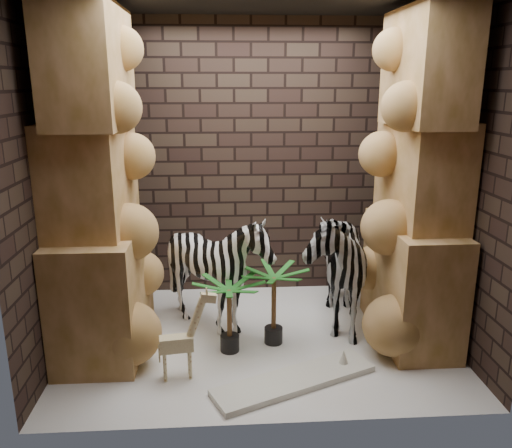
{
  "coord_description": "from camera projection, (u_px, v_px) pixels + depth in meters",
  "views": [
    {
      "loc": [
        -0.32,
        -4.37,
        2.34
      ],
      "look_at": [
        -0.02,
        0.15,
        1.08
      ],
      "focal_mm": 36.12,
      "sensor_mm": 36.0,
      "label": 1
    }
  ],
  "objects": [
    {
      "name": "wall_back",
      "position": [
        251.0,
        161.0,
        5.65
      ],
      "size": [
        3.5,
        0.0,
        3.5
      ],
      "primitive_type": "plane",
      "rotation": [
        1.57,
        0.0,
        0.0
      ],
      "color": "black",
      "rests_on": "ground"
    },
    {
      "name": "palm_front",
      "position": [
        274.0,
        306.0,
        4.69
      ],
      "size": [
        0.36,
        0.36,
        0.74
      ],
      "primitive_type": null,
      "color": "#194F18",
      "rests_on": "floor"
    },
    {
      "name": "zebra_left",
      "position": [
        218.0,
        277.0,
        4.91
      ],
      "size": [
        1.04,
        1.26,
        1.09
      ],
      "primitive_type": "imported",
      "rotation": [
        0.0,
        0.0,
        0.06
      ],
      "color": "white",
      "rests_on": "floor"
    },
    {
      "name": "floor",
      "position": [
        259.0,
        339.0,
        4.85
      ],
      "size": [
        3.5,
        3.5,
        0.0
      ],
      "primitive_type": "plane",
      "color": "white",
      "rests_on": "ground"
    },
    {
      "name": "rock_pillar_right",
      "position": [
        420.0,
        180.0,
        4.54
      ],
      "size": [
        0.58,
        1.25,
        3.0
      ],
      "primitive_type": null,
      "color": "tan",
      "rests_on": "floor"
    },
    {
      "name": "wall_right",
      "position": [
        456.0,
        180.0,
        4.56
      ],
      "size": [
        0.0,
        3.0,
        3.0
      ],
      "primitive_type": "plane",
      "rotation": [
        1.57,
        0.0,
        -1.57
      ],
      "color": "black",
      "rests_on": "ground"
    },
    {
      "name": "wall_left",
      "position": [
        53.0,
        185.0,
        4.34
      ],
      "size": [
        0.0,
        3.0,
        3.0
      ],
      "primitive_type": "plane",
      "rotation": [
        1.57,
        0.0,
        1.57
      ],
      "color": "black",
      "rests_on": "ground"
    },
    {
      "name": "wall_front",
      "position": [
        274.0,
        219.0,
        3.25
      ],
      "size": [
        3.5,
        0.0,
        3.5
      ],
      "primitive_type": "plane",
      "rotation": [
        -1.57,
        0.0,
        0.0
      ],
      "color": "black",
      "rests_on": "ground"
    },
    {
      "name": "palm_back",
      "position": [
        229.0,
        316.0,
        4.55
      ],
      "size": [
        0.36,
        0.36,
        0.68
      ],
      "primitive_type": null,
      "color": "#194F18",
      "rests_on": "floor"
    },
    {
      "name": "zebra_right",
      "position": [
        331.0,
        252.0,
        5.02
      ],
      "size": [
        0.78,
        1.3,
        1.48
      ],
      "primitive_type": "imported",
      "rotation": [
        0.0,
        0.0,
        -0.09
      ],
      "color": "white",
      "rests_on": "floor"
    },
    {
      "name": "giraffe_toy",
      "position": [
        176.0,
        334.0,
        4.11
      ],
      "size": [
        0.42,
        0.19,
        0.78
      ],
      "primitive_type": null,
      "rotation": [
        0.0,
        0.0,
        0.14
      ],
      "color": "beige",
      "rests_on": "floor"
    },
    {
      "name": "rock_pillar_left",
      "position": [
        95.0,
        184.0,
        4.36
      ],
      "size": [
        0.68,
        1.3,
        3.0
      ],
      "primitive_type": null,
      "color": "tan",
      "rests_on": "floor"
    },
    {
      "name": "surfboard",
      "position": [
        295.0,
        380.0,
        4.13
      ],
      "size": [
        1.39,
        0.86,
        0.05
      ],
      "primitive_type": "cube",
      "rotation": [
        0.0,
        0.0,
        0.42
      ],
      "color": "silver",
      "rests_on": "floor"
    }
  ]
}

